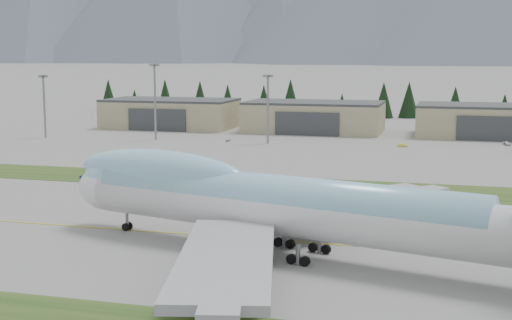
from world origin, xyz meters
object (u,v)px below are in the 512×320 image
(hangar_center, at_px, (314,117))
(service_vehicle_a, at_px, (228,141))
(hangar_left, at_px, (171,113))
(service_vehicle_c, at_px, (507,145))
(service_vehicle_b, at_px, (403,147))
(boeing_747_freighter, at_px, (279,203))
(hangar_right, at_px, (490,121))

(hangar_center, height_order, service_vehicle_a, hangar_center)
(hangar_left, relative_size, service_vehicle_c, 13.15)
(hangar_left, height_order, service_vehicle_b, hangar_left)
(service_vehicle_a, relative_size, service_vehicle_b, 1.07)
(boeing_747_freighter, height_order, hangar_left, boeing_747_freighter)
(hangar_right, relative_size, service_vehicle_a, 14.40)
(hangar_right, bearing_deg, hangar_center, 180.00)
(service_vehicle_a, xyz_separation_m, service_vehicle_b, (54.93, -0.10, 0.00))
(service_vehicle_c, bearing_deg, hangar_left, 154.20)
(service_vehicle_b, bearing_deg, hangar_center, 40.53)
(hangar_left, height_order, service_vehicle_a, hangar_left)
(boeing_747_freighter, distance_m, service_vehicle_c, 140.15)
(service_vehicle_a, bearing_deg, boeing_747_freighter, -79.57)
(hangar_right, xyz_separation_m, service_vehicle_a, (-81.34, -34.60, -5.39))
(hangar_center, distance_m, hangar_right, 60.00)
(service_vehicle_c, bearing_deg, service_vehicle_b, -173.15)
(boeing_747_freighter, xyz_separation_m, service_vehicle_b, (8.73, 122.14, -7.17))
(hangar_left, relative_size, hangar_right, 1.00)
(boeing_747_freighter, distance_m, service_vehicle_a, 130.88)
(hangar_right, relative_size, service_vehicle_b, 15.41)
(hangar_right, height_order, service_vehicle_a, hangar_right)
(service_vehicle_a, height_order, service_vehicle_b, service_vehicle_a)
(hangar_right, bearing_deg, hangar_left, 180.00)
(boeing_747_freighter, relative_size, hangar_right, 1.72)
(boeing_747_freighter, distance_m, hangar_left, 176.01)
(hangar_left, distance_m, service_vehicle_c, 121.19)
(hangar_left, height_order, hangar_center, same)
(service_vehicle_c, bearing_deg, boeing_747_freighter, -121.34)
(hangar_left, bearing_deg, hangar_center, 0.00)
(hangar_right, height_order, service_vehicle_b, hangar_right)
(boeing_747_freighter, xyz_separation_m, service_vehicle_a, (-46.19, 122.25, -7.17))
(service_vehicle_a, bearing_deg, hangar_right, 12.77)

